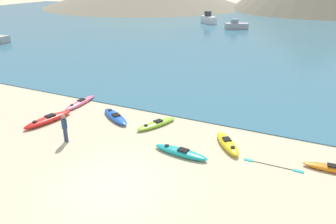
# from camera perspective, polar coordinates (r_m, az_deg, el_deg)

# --- Properties ---
(ground_plane) EXTENTS (400.00, 400.00, 0.00)m
(ground_plane) POSITION_cam_1_polar(r_m,az_deg,el_deg) (14.74, -9.44, -12.48)
(ground_plane) COLOR beige
(bay_water) EXTENTS (160.00, 70.00, 0.06)m
(bay_water) POSITION_cam_1_polar(r_m,az_deg,el_deg) (53.73, 17.86, 12.80)
(bay_water) COLOR teal
(bay_water) RESTS_ON ground_plane
(kayak_on_sand_0) EXTENTS (1.35, 3.41, 0.41)m
(kayak_on_sand_0) POSITION_cam_1_polar(r_m,az_deg,el_deg) (21.53, -20.13, -1.20)
(kayak_on_sand_0) COLOR red
(kayak_on_sand_0) RESTS_ON ground_plane
(kayak_on_sand_1) EXTENTS (2.98, 0.77, 0.31)m
(kayak_on_sand_1) POSITION_cam_1_polar(r_m,az_deg,el_deg) (17.23, 27.29, -8.83)
(kayak_on_sand_1) COLOR orange
(kayak_on_sand_1) RESTS_ON ground_plane
(kayak_on_sand_2) EXTENTS (1.78, 2.84, 0.32)m
(kayak_on_sand_2) POSITION_cam_1_polar(r_m,az_deg,el_deg) (19.73, -2.04, -2.07)
(kayak_on_sand_2) COLOR #8CCC2D
(kayak_on_sand_2) RESTS_ON ground_plane
(kayak_on_sand_3) EXTENTS (2.13, 2.55, 0.41)m
(kayak_on_sand_3) POSITION_cam_1_polar(r_m,az_deg,el_deg) (17.70, 10.30, -5.41)
(kayak_on_sand_3) COLOR yellow
(kayak_on_sand_3) RESTS_ON ground_plane
(kayak_on_sand_4) EXTENTS (2.92, 2.25, 0.35)m
(kayak_on_sand_4) POSITION_cam_1_polar(r_m,az_deg,el_deg) (20.95, -9.18, -0.77)
(kayak_on_sand_4) COLOR blue
(kayak_on_sand_4) RESTS_ON ground_plane
(kayak_on_sand_5) EXTENTS (0.67, 3.16, 0.34)m
(kayak_on_sand_5) POSITION_cam_1_polar(r_m,az_deg,el_deg) (23.73, -15.05, 1.58)
(kayak_on_sand_5) COLOR #E5668C
(kayak_on_sand_5) RESTS_ON ground_plane
(kayak_on_sand_6) EXTENTS (3.01, 0.96, 0.35)m
(kayak_on_sand_6) POSITION_cam_1_polar(r_m,az_deg,el_deg) (16.69, 2.22, -6.99)
(kayak_on_sand_6) COLOR teal
(kayak_on_sand_6) RESTS_ON ground_plane
(person_near_foreground) EXTENTS (0.33, 0.22, 1.62)m
(person_near_foreground) POSITION_cam_1_polar(r_m,az_deg,el_deg) (18.39, -17.57, -2.44)
(person_near_foreground) COLOR #384260
(person_near_foreground) RESTS_ON ground_plane
(moored_boat_1) EXTENTS (3.53, 3.26, 2.14)m
(moored_boat_1) POSITION_cam_1_polar(r_m,az_deg,el_deg) (62.95, 7.07, 15.75)
(moored_boat_1) COLOR white
(moored_boat_1) RESTS_ON bay_water
(moored_boat_3) EXTENTS (3.95, 2.91, 1.60)m
(moored_boat_3) POSITION_cam_1_polar(r_m,az_deg,el_deg) (56.97, 11.79, 14.52)
(moored_boat_3) COLOR #B2B2B7
(moored_boat_3) RESTS_ON bay_water
(loose_paddle) EXTENTS (2.78, 0.19, 0.03)m
(loose_paddle) POSITION_cam_1_polar(r_m,az_deg,el_deg) (16.63, 17.81, -8.87)
(loose_paddle) COLOR black
(loose_paddle) RESTS_ON ground_plane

